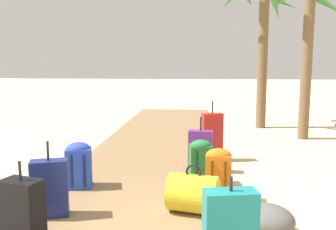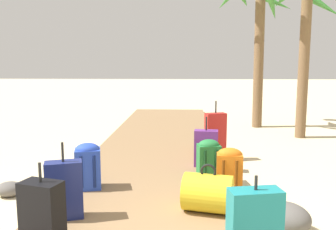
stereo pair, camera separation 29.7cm
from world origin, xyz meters
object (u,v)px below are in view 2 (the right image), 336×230
Objects in this scene: backpack_blue at (88,165)px; suitcase_navy at (64,190)px; backpack_green at (209,158)px; suitcase_teal at (254,226)px; suitcase_black at (42,215)px; backpack_orange at (229,170)px; suitcase_red at (215,134)px; suitcase_purple at (206,148)px; duffel_bag_yellow at (208,193)px; palm_tree_far_right at (307,4)px; palm_tree_near_right at (259,5)px.

backpack_blue is 0.85m from suitcase_navy.
backpack_green is 0.76× the size of suitcase_teal.
suitcase_black is 2.14m from backpack_orange.
suitcase_red reaches higher than backpack_green.
suitcase_purple is at bearing 50.91° from suitcase_navy.
duffel_bag_yellow is 1.45m from suitcase_navy.
suitcase_black is 0.57m from suitcase_navy.
palm_tree_far_right is (2.24, 3.19, 2.48)m from backpack_green.
suitcase_teal is 1.25× the size of backpack_orange.
palm_tree_far_right is (2.32, 4.27, 2.56)m from duffel_bag_yellow.
palm_tree_far_right is at bearing 68.60° from suitcase_teal.
suitcase_navy is (-1.72, 0.70, 0.00)m from suitcase_teal.
suitcase_red is (0.19, 1.19, 0.08)m from backpack_green.
suitcase_black reaches higher than backpack_blue.
suitcase_red is 3.02m from suitcase_navy.
suitcase_purple is at bearing -130.37° from palm_tree_far_right.
backpack_blue is at bearing 176.35° from backpack_orange.
backpack_green is 4.62m from palm_tree_far_right.
suitcase_purple is 0.21× the size of palm_tree_far_right.
suitcase_black is at bearing -142.48° from backpack_orange.
duffel_bag_yellow is at bearing 107.52° from suitcase_teal.
palm_tree_far_right is (0.75, -1.22, -0.17)m from palm_tree_near_right.
suitcase_purple is 4.91m from palm_tree_near_right.
backpack_orange is 1.86m from suitcase_navy.
backpack_green is at bearing 51.24° from suitcase_black.
palm_tree_near_right is at bearing 71.34° from backpack_green.
duffel_bag_yellow is 6.33m from palm_tree_near_right.
palm_tree_near_right is at bearing 58.41° from backpack_blue.
suitcase_purple reaches higher than suitcase_teal.
backpack_orange is 0.14× the size of palm_tree_near_right.
backpack_blue is at bearing 90.09° from suitcase_black.
duffel_bag_yellow is 2.29m from suitcase_red.
suitcase_red is at bearing -111.94° from palm_tree_near_right.
suitcase_red is 1.18× the size of suitcase_navy.
suitcase_teal is (0.29, -0.92, 0.09)m from duffel_bag_yellow.
suitcase_purple is at bearing -111.13° from palm_tree_near_right.
suitcase_black is at bearing -89.91° from backpack_blue.
backpack_green is at bearing -99.17° from suitcase_red.
suitcase_navy is 0.20× the size of palm_tree_near_right.
suitcase_purple is at bearing 87.14° from duffel_bag_yellow.
suitcase_teal is (1.71, -0.13, 0.00)m from suitcase_black.
suitcase_teal is at bearing -22.08° from suitcase_navy.
suitcase_navy is at bearing -124.30° from suitcase_red.
backpack_orange is 5.78m from palm_tree_near_right.
suitcase_navy reaches higher than suitcase_purple.
backpack_green is 0.91× the size of duffel_bag_yellow.
suitcase_navy reaches higher than suitcase_black.
backpack_orange is at bearing 61.10° from duffel_bag_yellow.
palm_tree_far_right is at bearing 50.15° from suitcase_navy.
backpack_blue is 0.15× the size of palm_tree_near_right.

